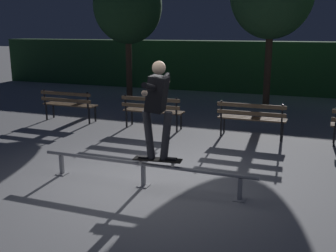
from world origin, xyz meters
TOP-DOWN VIEW (x-y plane):
  - ground_plane at (0.00, 0.00)m, footprint 90.00×90.00m
  - hedge_backdrop at (0.00, 10.93)m, footprint 24.00×1.20m
  - grind_rail at (0.00, -0.20)m, footprint 3.74×0.18m
  - skateboard at (0.25, -0.20)m, footprint 0.80×0.30m
  - skateboarder at (0.26, -0.20)m, footprint 0.63×1.40m
  - park_bench_leftmost at (-3.95, 3.49)m, footprint 1.60×0.42m
  - park_bench_left_center at (-1.41, 3.49)m, footprint 1.60×0.42m
  - park_bench_right_center at (1.12, 3.49)m, footprint 1.60×0.42m
  - tree_far_left at (-3.99, 7.42)m, footprint 2.41×2.41m

SIDE VIEW (x-z plane):
  - ground_plane at x=0.00m, z-range 0.00..0.00m
  - grind_rail at x=0.00m, z-range 0.11..0.52m
  - skateboard at x=0.25m, z-range 0.44..0.53m
  - park_bench_leftmost at x=-3.95m, z-range 0.10..0.98m
  - park_bench_left_center at x=-1.41m, z-range 0.10..0.98m
  - park_bench_right_center at x=1.12m, z-range 0.10..0.98m
  - hedge_backdrop at x=0.00m, z-range 0.00..2.06m
  - skateboarder at x=0.26m, z-range 0.64..2.20m
  - tree_far_left at x=-3.99m, z-range 0.99..5.66m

